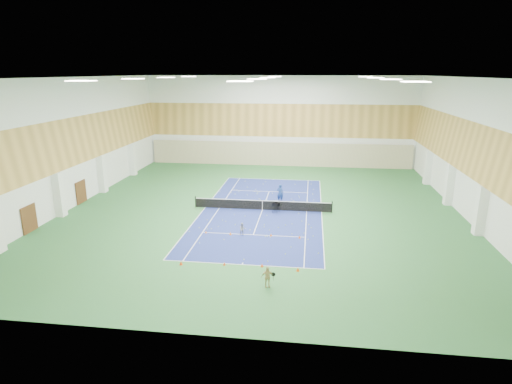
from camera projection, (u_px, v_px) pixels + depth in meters
ground at (262, 210)px, 39.97m from camera, size 40.00×40.00×0.00m
room_shell at (263, 146)px, 38.34m from camera, size 36.00×40.00×12.00m
wood_cladding at (263, 124)px, 37.80m from camera, size 36.00×40.00×8.00m
ceiling_light_grid at (263, 78)px, 36.73m from camera, size 21.40×25.40×0.06m
court_surface at (262, 210)px, 39.97m from camera, size 10.97×23.77×0.01m
tennis_balls_scatter at (262, 209)px, 39.96m from camera, size 10.57×22.77×0.07m
tennis_net at (262, 204)px, 39.82m from camera, size 12.80×0.10×1.10m
back_curtain at (279, 154)px, 58.39m from camera, size 35.40×0.16×3.20m
door_left_a at (29, 219)px, 34.25m from camera, size 0.08×1.80×2.20m
door_left_b at (81, 192)px, 41.88m from camera, size 0.08×1.80×2.20m
coach at (280, 193)px, 42.23m from camera, size 0.71×0.51×1.81m
child_court at (242, 229)px, 33.69m from camera, size 0.57×0.49×1.01m
child_apron at (267, 277)px, 25.51m from camera, size 0.83×0.56×1.32m
ball_cart at (276, 208)px, 39.11m from camera, size 0.72×0.72×0.95m
cone_svc_a at (206, 232)px, 34.20m from camera, size 0.18×0.18×0.20m
cone_svc_b at (230, 233)px, 33.84m from camera, size 0.21×0.21×0.23m
cone_svc_c at (271, 235)px, 33.59m from camera, size 0.19×0.19×0.21m
cone_svc_d at (300, 237)px, 33.13m from camera, size 0.21×0.21×0.23m
cone_base_a at (181, 263)px, 28.59m from camera, size 0.23×0.23×0.25m
cone_base_b at (224, 264)px, 28.55m from camera, size 0.20×0.20×0.22m
cone_base_c at (262, 265)px, 28.30m from camera, size 0.21×0.21×0.23m
cone_base_d at (298, 269)px, 27.68m from camera, size 0.23×0.23×0.25m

